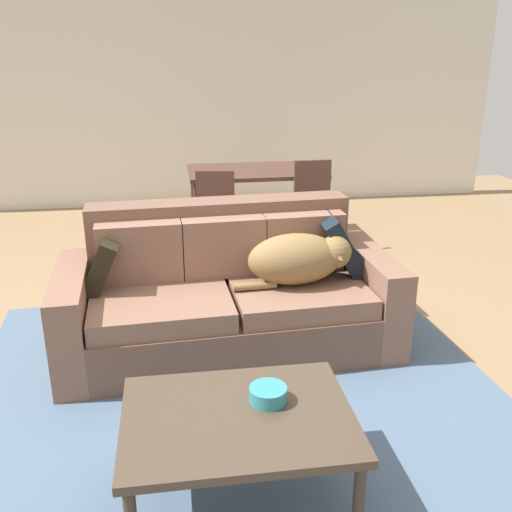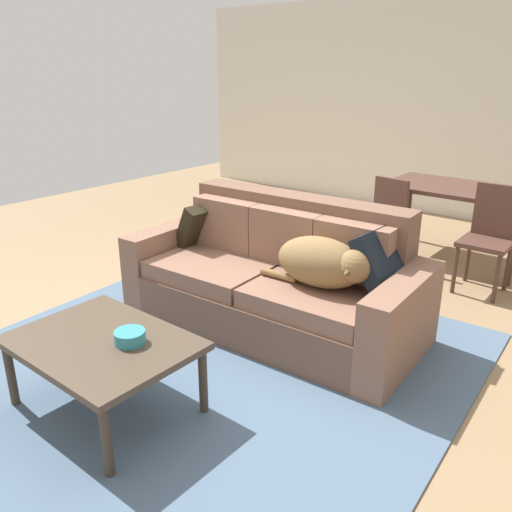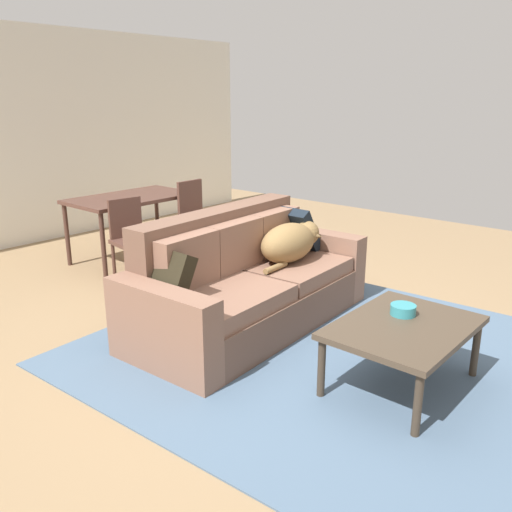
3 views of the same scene
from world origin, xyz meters
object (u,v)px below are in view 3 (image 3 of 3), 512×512
throw_pillow_by_left_arm (169,276)px  dining_chair_near_right (197,217)px  coffee_table (404,331)px  dining_chair_near_left (132,236)px  throw_pillow_by_right_arm (295,229)px  couch (245,284)px  bowl_on_coffee_table (403,310)px  dining_table (131,202)px  dog_on_left_cushion (291,242)px

throw_pillow_by_left_arm → dining_chair_near_right: (1.82, 1.66, -0.12)m
coffee_table → dining_chair_near_left: (0.15, 3.08, 0.08)m
dining_chair_near_left → coffee_table: bearing=-85.0°
throw_pillow_by_left_arm → dining_chair_near_left: dining_chair_near_left is taller
throw_pillow_by_right_arm → dining_chair_near_left: throw_pillow_by_right_arm is taller
couch → bowl_on_coffee_table: (0.05, -1.39, 0.13)m
couch → bowl_on_coffee_table: size_ratio=13.21×
throw_pillow_by_left_arm → coffee_table: throw_pillow_by_left_arm is taller
coffee_table → dining_chair_near_right: 3.33m
dining_chair_near_left → throw_pillow_by_left_arm: bearing=-110.2°
dining_chair_near_left → dining_table: bearing=60.7°
dining_table → coffee_table: bearing=-99.7°
throw_pillow_by_left_arm → dining_chair_near_right: 2.47m
coffee_table → dining_chair_near_right: size_ratio=1.09×
throw_pillow_by_left_arm → dining_chair_near_left: (0.86, 1.61, -0.15)m
bowl_on_coffee_table → couch: bearing=91.9°
coffee_table → dining_table: (0.63, 3.72, 0.28)m
dining_table → dining_chair_near_right: 0.77m
coffee_table → dining_table: 3.78m
couch → coffee_table: 1.47m
couch → bowl_on_coffee_table: couch is taller
throw_pillow_by_left_arm → bowl_on_coffee_table: size_ratio=2.12×
bowl_on_coffee_table → throw_pillow_by_right_arm: bearing=63.1°
dog_on_left_cushion → dining_chair_near_left: 1.78m
dining_table → dining_chair_near_left: 0.82m
dining_table → dining_chair_near_left: (-0.48, -0.64, -0.20)m
coffee_table → bowl_on_coffee_table: bearing=29.4°
bowl_on_coffee_table → dining_chair_near_right: 3.21m
throw_pillow_by_left_arm → dining_chair_near_right: dining_chair_near_right is taller
couch → dining_table: size_ratio=1.63×
couch → bowl_on_coffee_table: 1.39m
dining_chair_near_left → throw_pillow_by_right_arm: bearing=-56.0°
bowl_on_coffee_table → dining_chair_near_right: bearing=72.4°
throw_pillow_by_left_arm → bowl_on_coffee_table: 1.64m
coffee_table → dining_chair_near_left: size_ratio=1.17×
throw_pillow_by_right_arm → coffee_table: size_ratio=0.43×
throw_pillow_by_left_arm → throw_pillow_by_right_arm: (1.60, 0.09, 0.03)m
throw_pillow_by_right_arm → dining_chair_near_left: bearing=116.2°
dog_on_left_cushion → throw_pillow_by_right_arm: (0.33, 0.20, 0.02)m
coffee_table → bowl_on_coffee_table: 0.19m
dog_on_left_cushion → dining_chair_near_right: bearing=69.9°
dining_chair_near_right → throw_pillow_by_right_arm: bearing=-98.6°
couch → dining_chair_near_right: 1.96m
dining_chair_near_right → coffee_table: bearing=-110.3°
coffee_table → dining_table: bearing=80.3°
couch → dog_on_left_cushion: 0.56m
dog_on_left_cushion → dining_table: (0.06, 2.36, 0.04)m
bowl_on_coffee_table → dining_table: bearing=82.4°
couch → coffee_table: (-0.10, -1.47, 0.05)m
couch → throw_pillow_by_right_arm: 0.86m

